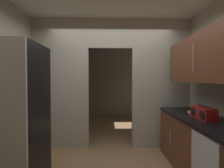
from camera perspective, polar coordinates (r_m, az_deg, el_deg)
name	(u,v)px	position (r m, az deg, el deg)	size (l,w,h in m)	color
kitchen_partition	(112,80)	(3.84, 0.02, 1.37)	(3.31, 0.12, 2.71)	#ADA899
adjoining_room_shell	(110,82)	(6.01, -0.55, 0.63)	(3.31, 3.30, 2.71)	gray
refrigerator	(2,127)	(2.39, -31.21, -11.55)	(0.84, 0.74, 1.84)	black
lower_cabinet_run	(204,149)	(3.09, 27.08, -17.75)	(0.68, 2.16, 0.88)	brown
upper_cabinet_counterside	(206,58)	(2.93, 27.40, 7.14)	(0.36, 1.94, 0.69)	brown
boombox	(203,113)	(2.92, 26.81, -8.17)	(0.18, 0.44, 0.20)	maroon
book_stack	(193,113)	(3.28, 24.05, -8.19)	(0.14, 0.16, 0.05)	red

